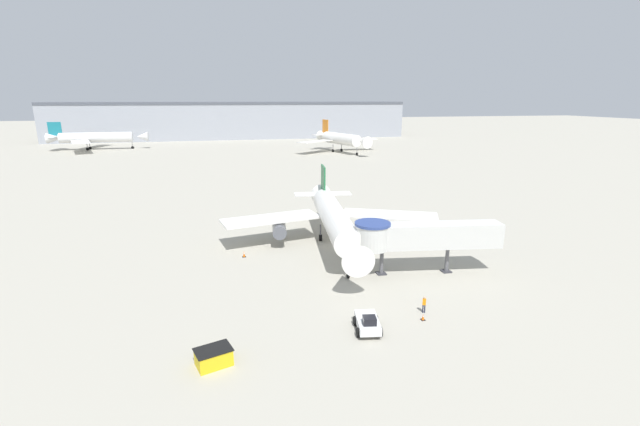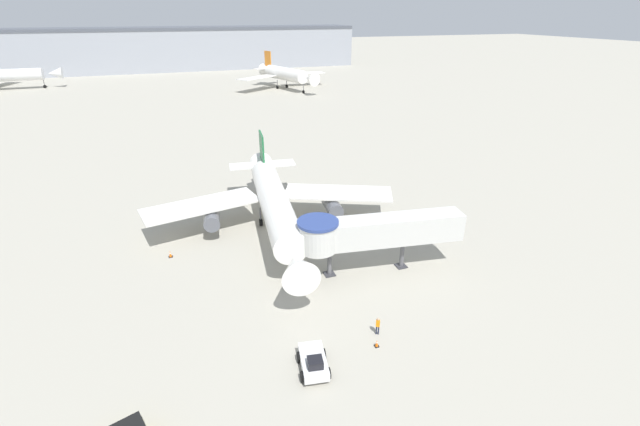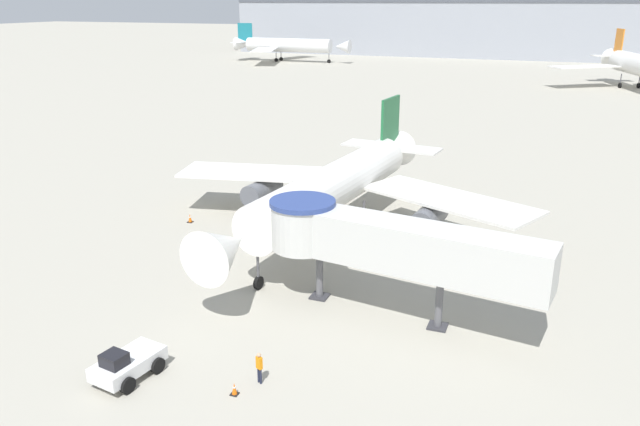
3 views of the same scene
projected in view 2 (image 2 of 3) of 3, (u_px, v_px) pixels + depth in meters
ground_plane at (288, 233)px, 52.58m from camera, size 800.00×800.00×0.00m
main_airplane at (274, 202)px, 51.26m from camera, size 31.49×31.45×9.46m
jet_bridge at (369, 231)px, 43.01m from camera, size 17.15×5.53×6.30m
pushback_tug_white at (314, 362)px, 32.15m from camera, size 2.65×3.89×1.76m
traffic_cone_apron_front at (377, 343)px, 34.65m from camera, size 0.38×0.38×0.63m
traffic_cone_port_wing at (170, 254)px, 47.28m from camera, size 0.45×0.45×0.74m
ground_crew_marshaller at (378, 325)px, 35.69m from camera, size 0.37×0.31×1.68m
background_jet_orange_tail at (285, 74)px, 147.33m from camera, size 33.53×31.79×11.84m
terminal_building at (165, 49)px, 195.09m from camera, size 175.15×23.93×18.27m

